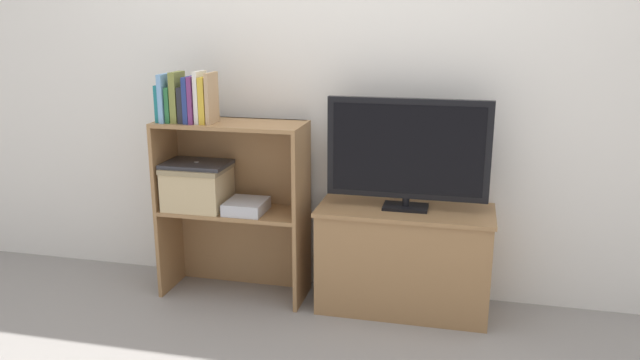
# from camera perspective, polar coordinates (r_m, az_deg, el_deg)

# --- Properties ---
(ground_plane) EXTENTS (16.00, 16.00, 0.00)m
(ground_plane) POSITION_cam_1_polar(r_m,az_deg,el_deg) (3.22, -0.65, -12.19)
(ground_plane) COLOR gray
(wall_back) EXTENTS (10.00, 0.05, 2.40)m
(wall_back) POSITION_cam_1_polar(r_m,az_deg,el_deg) (3.27, 1.03, 10.25)
(wall_back) COLOR silver
(wall_back) RESTS_ON ground_plane
(tv_stand) EXTENTS (0.87, 0.39, 0.54)m
(tv_stand) POSITION_cam_1_polar(r_m,az_deg,el_deg) (3.21, 7.65, -7.14)
(tv_stand) COLOR olive
(tv_stand) RESTS_ON ground_plane
(tv) EXTENTS (0.79, 0.14, 0.55)m
(tv) POSITION_cam_1_polar(r_m,az_deg,el_deg) (3.04, 8.01, 2.63)
(tv) COLOR black
(tv) RESTS_ON tv_stand
(bookshelf_lower_tier) EXTENTS (0.77, 0.31, 0.48)m
(bookshelf_lower_tier) POSITION_cam_1_polar(r_m,az_deg,el_deg) (3.41, -7.48, -5.22)
(bookshelf_lower_tier) COLOR olive
(bookshelf_lower_tier) RESTS_ON ground_plane
(bookshelf_upper_tier) EXTENTS (0.77, 0.31, 0.46)m
(bookshelf_upper_tier) POSITION_cam_1_polar(r_m,az_deg,el_deg) (3.28, -7.76, 2.47)
(bookshelf_upper_tier) COLOR olive
(bookshelf_upper_tier) RESTS_ON bookshelf_lower_tier
(book_teal) EXTENTS (0.02, 0.13, 0.19)m
(book_teal) POSITION_cam_1_polar(r_m,az_deg,el_deg) (3.28, -14.24, 6.85)
(book_teal) COLOR #1E7075
(book_teal) RESTS_ON bookshelf_upper_tier
(book_skyblue) EXTENTS (0.02, 0.16, 0.24)m
(book_skyblue) POSITION_cam_1_polar(r_m,az_deg,el_deg) (3.26, -13.85, 7.32)
(book_skyblue) COLOR #709ECC
(book_skyblue) RESTS_ON bookshelf_upper_tier
(book_forest) EXTENTS (0.02, 0.14, 0.18)m
(book_forest) POSITION_cam_1_polar(r_m,az_deg,el_deg) (3.26, -13.36, 6.76)
(book_forest) COLOR #286638
(book_forest) RESTS_ON bookshelf_upper_tier
(book_olive) EXTENTS (0.03, 0.13, 0.25)m
(book_olive) POSITION_cam_1_polar(r_m,az_deg,el_deg) (3.24, -12.89, 7.41)
(book_olive) COLOR olive
(book_olive) RESTS_ON bookshelf_upper_tier
(book_charcoal) EXTENTS (0.03, 0.13, 0.18)m
(book_charcoal) POSITION_cam_1_polar(r_m,az_deg,el_deg) (3.22, -12.24, 6.77)
(book_charcoal) COLOR #232328
(book_charcoal) RESTS_ON bookshelf_upper_tier
(book_navy) EXTENTS (0.03, 0.15, 0.23)m
(book_navy) POSITION_cam_1_polar(r_m,az_deg,el_deg) (3.21, -11.76, 7.22)
(book_navy) COLOR navy
(book_navy) RESTS_ON bookshelf_upper_tier
(book_plum) EXTENTS (0.02, 0.15, 0.23)m
(book_plum) POSITION_cam_1_polar(r_m,az_deg,el_deg) (3.20, -11.33, 7.24)
(book_plum) COLOR #6B2D66
(book_plum) RESTS_ON bookshelf_upper_tier
(book_ivory) EXTENTS (0.02, 0.13, 0.26)m
(book_ivory) POSITION_cam_1_polar(r_m,az_deg,el_deg) (3.18, -10.89, 7.45)
(book_ivory) COLOR silver
(book_ivory) RESTS_ON bookshelf_upper_tier
(book_mustard) EXTENTS (0.03, 0.13, 0.23)m
(book_mustard) POSITION_cam_1_polar(r_m,az_deg,el_deg) (3.17, -10.39, 7.20)
(book_mustard) COLOR gold
(book_mustard) RESTS_ON bookshelf_upper_tier
(book_tan) EXTENTS (0.02, 0.14, 0.25)m
(book_tan) POSITION_cam_1_polar(r_m,az_deg,el_deg) (3.16, -9.87, 7.39)
(book_tan) COLOR tan
(book_tan) RESTS_ON bookshelf_upper_tier
(storage_basket_left) EXTENTS (0.32, 0.28, 0.22)m
(storage_basket_left) POSITION_cam_1_polar(r_m,az_deg,el_deg) (3.33, -11.12, -0.44)
(storage_basket_left) COLOR tan
(storage_basket_left) RESTS_ON bookshelf_lower_tier
(laptop) EXTENTS (0.33, 0.24, 0.02)m
(laptop) POSITION_cam_1_polar(r_m,az_deg,el_deg) (3.30, -11.22, 1.44)
(laptop) COLOR #2D2D33
(laptop) RESTS_ON storage_basket_left
(magazine_stack) EXTENTS (0.20, 0.22, 0.06)m
(magazine_stack) POSITION_cam_1_polar(r_m,az_deg,el_deg) (3.24, -6.75, -2.40)
(magazine_stack) COLOR #B2B2B7
(magazine_stack) RESTS_ON bookshelf_lower_tier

